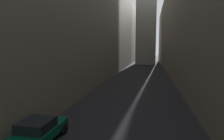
% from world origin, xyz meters
% --- Properties ---
extents(ground_plane, '(264.00, 264.00, 0.00)m').
position_xyz_m(ground_plane, '(0.00, 48.00, 0.00)').
color(ground_plane, black).
extents(building_block_left, '(15.83, 108.00, 22.94)m').
position_xyz_m(building_block_left, '(-13.41, 50.00, 11.47)').
color(building_block_left, '#756B5B').
rests_on(building_block_left, ground).
extents(building_block_right, '(11.53, 108.00, 20.53)m').
position_xyz_m(building_block_right, '(11.26, 50.00, 10.26)').
color(building_block_right, '#756B5B').
rests_on(building_block_right, ground).
extents(parked_car_left_third, '(2.04, 4.10, 1.44)m').
position_xyz_m(parked_car_left_third, '(-4.40, 18.45, 0.74)').
color(parked_car_left_third, '#05472D').
rests_on(parked_car_left_third, ground).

